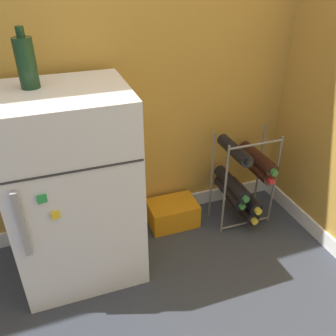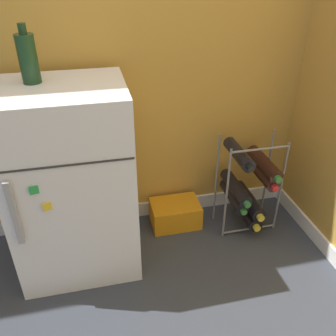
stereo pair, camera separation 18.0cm
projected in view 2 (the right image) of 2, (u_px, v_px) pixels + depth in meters
The scene contains 5 objects.
ground_plane at pixel (165, 296), 1.70m from camera, with size 14.00×14.00×0.00m, color #333842.
mini_fridge at pixel (72, 183), 1.69m from camera, with size 0.56×0.50×0.94m.
wine_rack at pixel (248, 186), 2.02m from camera, with size 0.33×0.33×0.57m.
soda_box at pixel (175, 213), 2.13m from camera, with size 0.29×0.20×0.15m.
fridge_top_bottle at pixel (28, 58), 1.43m from camera, with size 0.08×0.08×0.23m.
Camera 2 is at (-0.24, -1.12, 1.40)m, focal length 38.00 mm.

